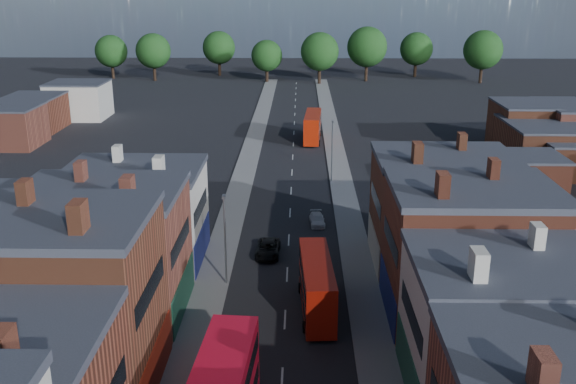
{
  "coord_description": "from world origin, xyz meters",
  "views": [
    {
      "loc": [
        1.1,
        -20.03,
        24.99
      ],
      "look_at": [
        0.0,
        36.13,
        6.41
      ],
      "focal_mm": 40.0,
      "sensor_mm": 36.0,
      "label": 1
    }
  ],
  "objects_px": {
    "bus_2": "(313,126)",
    "car_3": "(317,219)",
    "bus_1": "(317,285)",
    "car_2": "(268,249)"
  },
  "relations": [
    {
      "from": "bus_2",
      "to": "car_3",
      "type": "height_order",
      "value": "bus_2"
    },
    {
      "from": "bus_1",
      "to": "car_3",
      "type": "bearing_deg",
      "value": 85.4
    },
    {
      "from": "car_2",
      "to": "bus_1",
      "type": "bearing_deg",
      "value": -66.1
    },
    {
      "from": "bus_2",
      "to": "bus_1",
      "type": "bearing_deg",
      "value": -86.9
    },
    {
      "from": "bus_2",
      "to": "car_2",
      "type": "bearing_deg",
      "value": -92.49
    },
    {
      "from": "bus_1",
      "to": "car_2",
      "type": "height_order",
      "value": "bus_1"
    },
    {
      "from": "car_3",
      "to": "bus_1",
      "type": "bearing_deg",
      "value": -95.16
    },
    {
      "from": "bus_1",
      "to": "bus_2",
      "type": "relative_size",
      "value": 0.95
    },
    {
      "from": "bus_1",
      "to": "bus_2",
      "type": "bearing_deg",
      "value": 86.28
    },
    {
      "from": "car_2",
      "to": "bus_2",
      "type": "bearing_deg",
      "value": 85.6
    }
  ]
}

